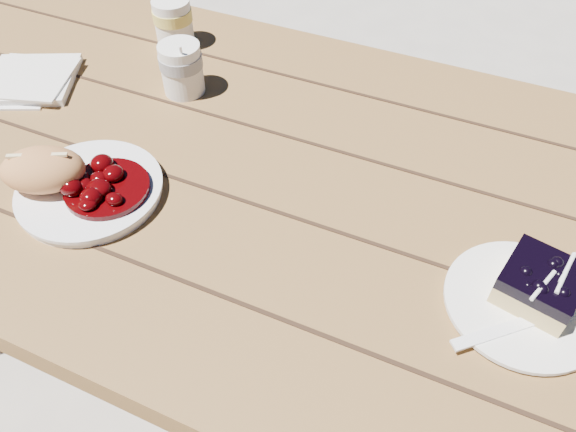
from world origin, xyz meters
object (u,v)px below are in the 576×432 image
at_px(picnic_table, 268,234).
at_px(dessert_plate, 522,304).
at_px(coffee_cup, 182,69).
at_px(second_cup, 174,23).
at_px(main_plate, 91,191).
at_px(blueberry_cake, 540,284).
at_px(bread_roll, 43,170).

bearing_deg(picnic_table, dessert_plate, -14.14).
distance_m(coffee_cup, second_cup, 0.16).
height_order(main_plate, dessert_plate, main_plate).
bearing_deg(dessert_plate, blueberry_cake, 56.31).
relative_size(bread_roll, dessert_plate, 0.64).
bearing_deg(main_plate, dessert_plate, 5.59).
bearing_deg(second_cup, bread_roll, -82.76).
height_order(bread_roll, dessert_plate, bread_roll).
bearing_deg(blueberry_cake, picnic_table, -179.49).
relative_size(dessert_plate, coffee_cup, 2.07).
bearing_deg(picnic_table, blueberry_cake, -11.83).
distance_m(picnic_table, coffee_cup, 0.32).
bearing_deg(second_cup, main_plate, -75.10).
bearing_deg(coffee_cup, main_plate, -87.59).
height_order(picnic_table, bread_roll, bread_roll).
xyz_separation_m(bread_roll, second_cup, (-0.06, 0.43, -0.00)).
bearing_deg(coffee_cup, blueberry_cake, -18.37).
height_order(dessert_plate, coffee_cup, coffee_cup).
distance_m(main_plate, dessert_plate, 0.61).
height_order(main_plate, bread_roll, bread_roll).
bearing_deg(dessert_plate, coffee_cup, 160.12).
relative_size(blueberry_cake, coffee_cup, 1.16).
bearing_deg(bread_roll, second_cup, 97.24).
distance_m(main_plate, bread_roll, 0.07).
xyz_separation_m(bread_roll, blueberry_cake, (0.67, 0.09, -0.01)).
xyz_separation_m(blueberry_cake, second_cup, (-0.73, 0.34, 0.01)).
bearing_deg(second_cup, coffee_cup, -52.96).
bearing_deg(coffee_cup, bread_roll, -98.07).
distance_m(dessert_plate, blueberry_cake, 0.03).
height_order(bread_roll, second_cup, second_cup).
relative_size(main_plate, dessert_plate, 1.10).
bearing_deg(blueberry_cake, dessert_plate, -111.35).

